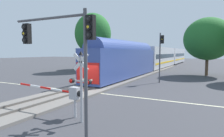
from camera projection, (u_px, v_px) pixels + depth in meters
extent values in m
plane|color=#3D3D42|center=(81.00, 91.00, 19.20)|extent=(220.00, 220.00, 0.00)
cube|color=beige|center=(81.00, 91.00, 19.20)|extent=(44.00, 0.20, 0.01)
cube|color=slate|center=(81.00, 90.00, 19.19)|extent=(4.40, 80.00, 0.18)
cube|color=#56514C|center=(76.00, 88.00, 19.50)|extent=(0.10, 80.00, 0.14)
cube|color=#56514C|center=(88.00, 89.00, 18.85)|extent=(0.10, 80.00, 0.14)
cube|color=#384C93|center=(125.00, 63.00, 28.38)|extent=(3.00, 18.95, 3.90)
cube|color=red|center=(88.00, 73.00, 20.02)|extent=(2.76, 0.08, 2.15)
cylinder|color=#384C93|center=(125.00, 50.00, 28.23)|extent=(2.76, 17.06, 2.76)
sphere|color=#F4F2CC|center=(84.00, 79.00, 20.30)|extent=(0.24, 0.24, 0.24)
sphere|color=#F4F2CC|center=(92.00, 80.00, 19.84)|extent=(0.24, 0.24, 0.24)
cube|color=silver|center=(160.00, 57.00, 46.85)|extent=(3.00, 21.03, 4.60)
cube|color=black|center=(166.00, 56.00, 46.14)|extent=(0.04, 18.93, 0.90)
cube|color=gold|center=(166.00, 62.00, 46.25)|extent=(0.04, 19.35, 0.36)
cube|color=silver|center=(176.00, 56.00, 66.27)|extent=(3.00, 21.03, 4.60)
cube|color=black|center=(180.00, 55.00, 65.55)|extent=(0.04, 18.93, 0.90)
cube|color=gold|center=(180.00, 59.00, 65.67)|extent=(0.04, 19.35, 0.36)
cylinder|color=#B7B7BC|center=(75.00, 108.00, 11.49)|extent=(0.14, 0.14, 1.10)
cube|color=#B7B7BC|center=(75.00, 93.00, 11.41)|extent=(0.56, 0.40, 0.70)
sphere|color=black|center=(80.00, 94.00, 11.25)|extent=(0.36, 0.36, 0.36)
cylinder|color=red|center=(69.00, 92.00, 11.62)|extent=(0.92, 0.12, 0.16)
cylinder|color=white|center=(57.00, 90.00, 12.04)|extent=(0.92, 0.12, 0.16)
cylinder|color=red|center=(46.00, 88.00, 12.45)|extent=(0.92, 0.12, 0.16)
cylinder|color=white|center=(36.00, 86.00, 12.87)|extent=(0.92, 0.12, 0.16)
cylinder|color=red|center=(26.00, 85.00, 13.28)|extent=(0.92, 0.12, 0.16)
sphere|color=red|center=(21.00, 84.00, 13.49)|extent=(0.14, 0.14, 0.14)
cylinder|color=#B2B2B7|center=(81.00, 89.00, 10.60)|extent=(0.14, 0.14, 3.65)
cube|color=white|center=(81.00, 62.00, 10.46)|extent=(0.98, 0.05, 0.98)
cube|color=white|center=(81.00, 62.00, 10.46)|extent=(0.98, 0.05, 0.98)
cube|color=#B2B2B7|center=(81.00, 81.00, 10.56)|extent=(1.10, 0.08, 0.08)
cylinder|color=black|center=(72.00, 81.00, 10.72)|extent=(0.26, 0.18, 0.26)
cylinder|color=black|center=(89.00, 82.00, 10.22)|extent=(0.26, 0.18, 0.26)
sphere|color=red|center=(71.00, 81.00, 10.64)|extent=(0.20, 0.20, 0.20)
sphere|color=red|center=(88.00, 82.00, 10.13)|extent=(0.20, 0.20, 0.20)
cone|color=black|center=(81.00, 53.00, 10.44)|extent=(0.28, 0.28, 0.22)
cylinder|color=#4C4C51|center=(160.00, 58.00, 24.38)|extent=(0.16, 0.16, 6.17)
cube|color=black|center=(162.00, 39.00, 24.06)|extent=(0.34, 0.26, 1.00)
sphere|color=#262626|center=(162.00, 37.00, 23.90)|extent=(0.20, 0.20, 0.20)
cylinder|color=black|center=(162.00, 37.00, 23.88)|extent=(0.24, 0.10, 0.24)
sphere|color=yellow|center=(162.00, 39.00, 23.93)|extent=(0.20, 0.20, 0.20)
cylinder|color=black|center=(162.00, 39.00, 23.90)|extent=(0.24, 0.10, 0.24)
sphere|color=#262626|center=(162.00, 42.00, 23.96)|extent=(0.20, 0.20, 0.20)
cylinder|color=black|center=(162.00, 42.00, 23.93)|extent=(0.24, 0.10, 0.24)
cylinder|color=#4C4C51|center=(86.00, 76.00, 8.38)|extent=(0.16, 0.16, 5.63)
cube|color=black|center=(91.00, 27.00, 8.09)|extent=(0.34, 0.26, 1.00)
sphere|color=#262626|center=(89.00, 19.00, 7.93)|extent=(0.20, 0.20, 0.20)
cylinder|color=black|center=(88.00, 19.00, 7.90)|extent=(0.24, 0.10, 0.24)
sphere|color=yellow|center=(89.00, 27.00, 7.95)|extent=(0.20, 0.20, 0.20)
cylinder|color=black|center=(88.00, 27.00, 7.93)|extent=(0.24, 0.10, 0.24)
sphere|color=#262626|center=(89.00, 35.00, 7.98)|extent=(0.20, 0.20, 0.20)
cylinder|color=black|center=(88.00, 35.00, 7.95)|extent=(0.24, 0.10, 0.24)
cylinder|color=#4C4C51|center=(48.00, 18.00, 9.11)|extent=(4.14, 0.12, 0.12)
cube|color=black|center=(27.00, 34.00, 9.83)|extent=(0.34, 0.26, 1.00)
sphere|color=#262626|center=(24.00, 27.00, 9.67)|extent=(0.20, 0.20, 0.20)
cylinder|color=black|center=(24.00, 27.00, 9.64)|extent=(0.24, 0.10, 0.24)
sphere|color=yellow|center=(25.00, 34.00, 9.70)|extent=(0.20, 0.20, 0.20)
cylinder|color=black|center=(24.00, 34.00, 9.67)|extent=(0.24, 0.10, 0.24)
sphere|color=#262626|center=(25.00, 40.00, 9.72)|extent=(0.20, 0.20, 0.20)
cylinder|color=black|center=(24.00, 40.00, 9.70)|extent=(0.24, 0.10, 0.24)
cylinder|color=#4C3828|center=(93.00, 60.00, 39.60)|extent=(0.54, 0.54, 4.46)
ellipsoid|color=#236628|center=(93.00, 34.00, 39.16)|extent=(7.20, 7.20, 8.07)
cylinder|color=brown|center=(207.00, 65.00, 31.81)|extent=(0.47, 0.47, 3.38)
ellipsoid|color=#236628|center=(208.00, 39.00, 31.45)|extent=(7.46, 7.46, 6.79)
cylinder|color=brown|center=(95.00, 62.00, 44.49)|extent=(0.57, 0.57, 3.29)
ellipsoid|color=#2D7533|center=(94.00, 45.00, 44.17)|extent=(6.03, 6.03, 5.80)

